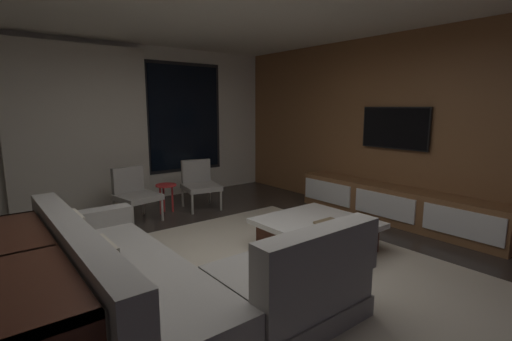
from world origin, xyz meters
The scene contains 13 objects.
floor centered at (0.00, 0.00, 0.00)m, with size 9.20×9.20×0.00m, color #332B26.
back_wall_with_window centered at (-0.06, 3.62, 1.34)m, with size 6.60×0.30×2.70m.
media_wall centered at (3.06, 0.00, 1.35)m, with size 0.12×7.80×2.70m.
area_rug centered at (0.35, -0.10, 0.01)m, with size 3.20×3.80×0.01m, color beige.
sectional_couch centered at (-0.85, -0.17, 0.29)m, with size 1.98×2.50×0.82m.
coffee_table centered at (1.10, 0.04, 0.19)m, with size 1.16×1.16×0.36m.
book_stack_on_coffee_table centered at (1.08, -0.14, 0.38)m, with size 0.32×0.16×0.05m.
accent_chair_near_window centered at (0.98, 2.53, 0.43)m, with size 0.63×0.65×0.78m.
accent_chair_by_curtain centered at (-0.12, 2.51, 0.43)m, with size 0.64×0.65×0.78m.
side_stool centered at (0.40, 2.56, 0.37)m, with size 0.32×0.32×0.46m.
media_console centered at (2.77, 0.05, 0.25)m, with size 0.46×3.10×0.52m.
mounted_tv centered at (2.95, 0.25, 1.35)m, with size 0.05×1.05×0.61m.
console_table_behind_couch centered at (-1.77, -0.04, 0.41)m, with size 0.40×2.10×0.74m.
Camera 1 is at (-1.98, -2.73, 1.66)m, focal length 25.91 mm.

